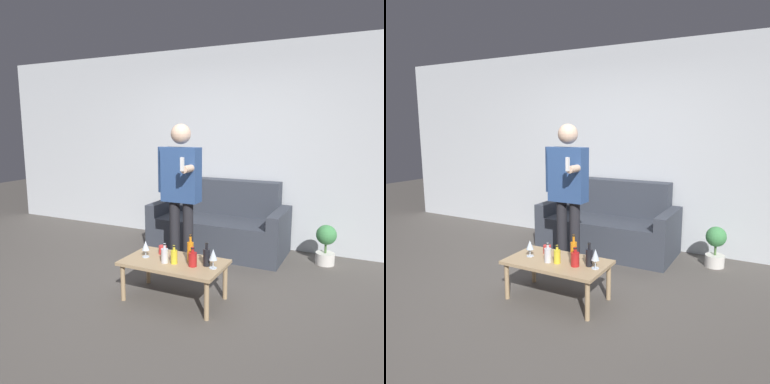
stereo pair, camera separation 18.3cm
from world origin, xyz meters
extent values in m
plane|color=#514C47|center=(0.00, 0.00, 0.00)|extent=(16.00, 16.00, 0.00)
cube|color=silver|center=(0.00, 2.22, 1.35)|extent=(8.00, 0.06, 2.70)
cube|color=#383D47|center=(0.04, 1.63, 0.22)|extent=(1.47, 0.59, 0.45)
cube|color=#383D47|center=(0.04, 2.04, 0.46)|extent=(1.47, 0.23, 0.92)
cube|color=#383D47|center=(-0.76, 1.74, 0.31)|extent=(0.14, 0.82, 0.61)
cube|color=#383D47|center=(0.85, 1.74, 0.31)|extent=(0.14, 0.82, 0.61)
cube|color=tan|center=(0.20, 0.23, 0.37)|extent=(0.96, 0.54, 0.03)
cylinder|color=tan|center=(-0.23, 0.01, 0.18)|extent=(0.04, 0.04, 0.35)
cylinder|color=tan|center=(0.63, 0.01, 0.18)|extent=(0.04, 0.04, 0.35)
cylinder|color=tan|center=(-0.23, 0.45, 0.18)|extent=(0.04, 0.04, 0.35)
cylinder|color=tan|center=(0.63, 0.45, 0.18)|extent=(0.04, 0.04, 0.35)
cylinder|color=yellow|center=(0.23, 0.17, 0.45)|extent=(0.06, 0.06, 0.12)
cylinder|color=yellow|center=(0.23, 0.17, 0.53)|extent=(0.02, 0.02, 0.05)
cylinder|color=black|center=(0.23, 0.17, 0.55)|extent=(0.03, 0.03, 0.01)
cylinder|color=silver|center=(0.14, 0.15, 0.45)|extent=(0.07, 0.07, 0.13)
cylinder|color=silver|center=(0.14, 0.15, 0.54)|extent=(0.02, 0.02, 0.05)
cylinder|color=black|center=(0.14, 0.15, 0.56)|extent=(0.03, 0.03, 0.01)
cylinder|color=orange|center=(0.34, 0.29, 0.48)|extent=(0.06, 0.06, 0.18)
cylinder|color=orange|center=(0.34, 0.29, 0.60)|extent=(0.02, 0.02, 0.07)
cylinder|color=black|center=(0.34, 0.29, 0.63)|extent=(0.03, 0.03, 0.01)
cylinder|color=black|center=(0.52, 0.25, 0.46)|extent=(0.06, 0.06, 0.16)
cylinder|color=black|center=(0.52, 0.25, 0.57)|extent=(0.02, 0.02, 0.06)
cylinder|color=black|center=(0.52, 0.25, 0.60)|extent=(0.03, 0.03, 0.01)
cylinder|color=#B21E1E|center=(0.41, 0.19, 0.45)|extent=(0.08, 0.08, 0.13)
cylinder|color=#B21E1E|center=(0.41, 0.19, 0.54)|extent=(0.03, 0.03, 0.05)
cylinder|color=black|center=(0.41, 0.19, 0.55)|extent=(0.03, 0.03, 0.01)
cylinder|color=silver|center=(-0.10, 0.21, 0.39)|extent=(0.07, 0.07, 0.01)
cylinder|color=silver|center=(-0.10, 0.21, 0.42)|extent=(0.01, 0.01, 0.07)
cone|color=silver|center=(-0.10, 0.21, 0.50)|extent=(0.07, 0.07, 0.09)
cylinder|color=silver|center=(0.60, 0.22, 0.39)|extent=(0.07, 0.07, 0.01)
cylinder|color=silver|center=(0.60, 0.22, 0.43)|extent=(0.01, 0.01, 0.07)
cone|color=silver|center=(0.60, 0.22, 0.51)|extent=(0.07, 0.07, 0.10)
cylinder|color=red|center=(0.00, 0.36, 0.43)|extent=(0.08, 0.08, 0.08)
cylinder|color=#232328|center=(-0.17, 0.93, 0.40)|extent=(0.12, 0.12, 0.80)
cylinder|color=#232328|center=(0.00, 0.93, 0.40)|extent=(0.12, 0.12, 0.80)
cube|color=#2D4C84|center=(-0.08, 0.93, 1.11)|extent=(0.42, 0.19, 0.60)
sphere|color=beige|center=(-0.08, 0.93, 1.55)|extent=(0.22, 0.22, 0.22)
cylinder|color=#2D4C84|center=(-0.33, 0.93, 1.15)|extent=(0.08, 0.08, 0.51)
cylinder|color=beige|center=(0.09, 0.79, 1.20)|extent=(0.08, 0.27, 0.08)
cube|color=white|center=(0.09, 0.63, 1.26)|extent=(0.03, 0.03, 0.14)
cylinder|color=silver|center=(1.39, 1.83, 0.07)|extent=(0.22, 0.22, 0.14)
cylinder|color=#476B38|center=(1.39, 1.83, 0.21)|extent=(0.03, 0.03, 0.14)
sphere|color=#428E4C|center=(1.39, 1.83, 0.36)|extent=(0.24, 0.24, 0.24)
camera|label=1|loc=(1.80, -2.72, 1.63)|focal=35.00mm
camera|label=2|loc=(1.96, -2.63, 1.63)|focal=35.00mm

